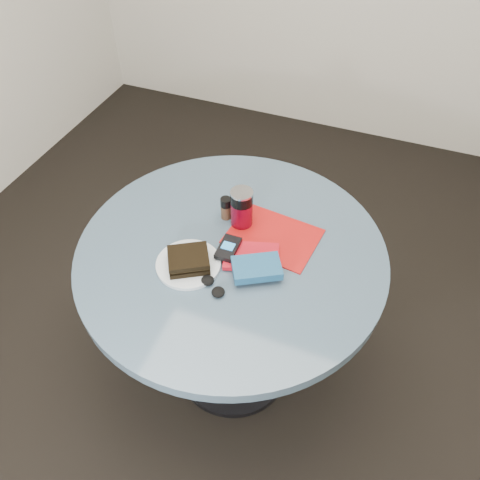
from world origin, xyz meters
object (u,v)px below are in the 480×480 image
(plate, at_px, (188,264))
(soda_can, at_px, (242,208))
(pepper_grinder, at_px, (226,208))
(novel, at_px, (257,268))
(red_book, at_px, (251,256))
(headphones, at_px, (213,286))
(sandwich, at_px, (189,260))
(magazine, at_px, (273,236))
(mp3_player, at_px, (228,248))
(table, at_px, (232,280))

(plate, relative_size, soda_can, 1.44)
(plate, xyz_separation_m, soda_can, (0.09, 0.23, 0.06))
(pepper_grinder, bearing_deg, novel, -48.07)
(red_book, height_order, headphones, headphones)
(soda_can, bearing_deg, sandwich, -108.73)
(sandwich, bearing_deg, plate, 133.94)
(magazine, xyz_separation_m, mp3_player, (-0.11, -0.12, 0.03))
(plate, height_order, magazine, plate)
(red_book, bearing_deg, mp3_player, 167.44)
(novel, bearing_deg, headphones, -166.76)
(table, distance_m, red_book, 0.19)
(novel, bearing_deg, plate, 161.29)
(pepper_grinder, bearing_deg, soda_can, -9.47)
(plate, distance_m, sandwich, 0.03)
(table, xyz_separation_m, mp3_player, (0.00, -0.03, 0.19))
(plate, bearing_deg, sandwich, -46.06)
(novel, bearing_deg, table, 116.82)
(red_book, xyz_separation_m, headphones, (-0.07, -0.15, -0.00))
(table, height_order, novel, novel)
(plate, height_order, soda_can, soda_can)
(novel, bearing_deg, soda_can, 92.97)
(plate, bearing_deg, magazine, 45.81)
(soda_can, relative_size, mp3_player, 1.38)
(table, bearing_deg, novel, -33.82)
(soda_can, xyz_separation_m, headphones, (0.02, -0.29, -0.06))
(soda_can, bearing_deg, plate, -110.45)
(plate, bearing_deg, pepper_grinder, 83.79)
(sandwich, distance_m, mp3_player, 0.13)
(plate, height_order, mp3_player, mp3_player)
(soda_can, height_order, pepper_grinder, soda_can)
(headphones, bearing_deg, mp3_player, 93.71)
(mp3_player, bearing_deg, novel, -23.88)
(novel, bearing_deg, pepper_grinder, 102.57)
(mp3_player, bearing_deg, magazine, 48.36)
(table, distance_m, soda_can, 0.26)
(mp3_player, distance_m, headphones, 0.15)
(soda_can, distance_m, headphones, 0.30)
(novel, relative_size, mp3_player, 1.44)
(sandwich, relative_size, pepper_grinder, 1.90)
(table, bearing_deg, soda_can, 94.82)
(red_book, distance_m, novel, 0.07)
(novel, relative_size, headphones, 1.43)
(pepper_grinder, relative_size, headphones, 0.82)
(sandwich, distance_m, novel, 0.21)
(plate, distance_m, novel, 0.22)
(plate, distance_m, headphones, 0.12)
(magazine, bearing_deg, soda_can, 176.66)
(soda_can, distance_m, mp3_player, 0.15)
(soda_can, distance_m, magazine, 0.14)
(sandwich, relative_size, novel, 1.09)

